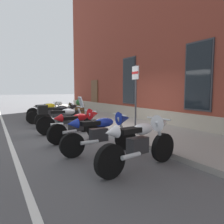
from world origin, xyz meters
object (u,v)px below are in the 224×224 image
at_px(motorcycle_black_sport, 61,114).
at_px(motorcycle_blue_sport, 104,131).
at_px(motorcycle_white_sport, 142,141).
at_px(motorcycle_yellow_naked, 49,113).
at_px(motorcycle_grey_naked, 46,110).
at_px(motorcycle_silver_touring, 63,119).
at_px(parking_sign, 136,89).
at_px(barrel_planter, 80,108).
at_px(motorcycle_red_sport, 79,124).

distance_m(motorcycle_black_sport, motorcycle_blue_sport, 4.38).
bearing_deg(motorcycle_white_sport, motorcycle_black_sport, -179.37).
bearing_deg(motorcycle_yellow_naked, motorcycle_grey_naked, 172.13).
xyz_separation_m(motorcycle_silver_touring, motorcycle_blue_sport, (2.92, 0.21, 0.00)).
relative_size(motorcycle_grey_naked, motorcycle_white_sport, 0.95).
bearing_deg(motorcycle_blue_sport, motorcycle_silver_touring, -175.88).
xyz_separation_m(motorcycle_black_sport, motorcycle_silver_touring, (1.46, -0.34, -0.01)).
height_order(motorcycle_silver_touring, motorcycle_white_sport, motorcycle_silver_touring).
xyz_separation_m(parking_sign, barrel_planter, (-5.64, 0.08, -1.06)).
height_order(motorcycle_red_sport, parking_sign, parking_sign).
bearing_deg(parking_sign, motorcycle_black_sport, -151.82).
xyz_separation_m(motorcycle_white_sport, parking_sign, (-2.60, 1.63, 1.04)).
relative_size(motorcycle_black_sport, motorcycle_silver_touring, 0.99).
height_order(motorcycle_black_sport, barrel_planter, barrel_planter).
distance_m(motorcycle_black_sport, barrel_planter, 3.05).
height_order(motorcycle_grey_naked, motorcycle_yellow_naked, motorcycle_yellow_naked).
height_order(motorcycle_black_sport, motorcycle_blue_sport, motorcycle_black_sport).
bearing_deg(motorcycle_yellow_naked, motorcycle_white_sport, 1.99).
bearing_deg(motorcycle_silver_touring, motorcycle_grey_naked, 175.41).
relative_size(motorcycle_black_sport, motorcycle_red_sport, 1.04).
height_order(motorcycle_black_sport, parking_sign, parking_sign).
height_order(motorcycle_black_sport, motorcycle_red_sport, motorcycle_black_sport).
distance_m(motorcycle_yellow_naked, motorcycle_black_sport, 1.55).
xyz_separation_m(motorcycle_blue_sport, motorcycle_white_sport, (1.37, 0.20, 0.01)).
height_order(motorcycle_white_sport, parking_sign, parking_sign).
relative_size(motorcycle_yellow_naked, motorcycle_black_sport, 1.00).
bearing_deg(motorcycle_blue_sport, motorcycle_yellow_naked, -179.47).
relative_size(motorcycle_silver_touring, parking_sign, 0.92).
xyz_separation_m(motorcycle_yellow_naked, motorcycle_blue_sport, (5.91, 0.06, 0.07)).
distance_m(motorcycle_grey_naked, motorcycle_silver_touring, 4.50).
xyz_separation_m(motorcycle_black_sport, motorcycle_blue_sport, (4.38, -0.14, -0.01)).
relative_size(motorcycle_grey_naked, motorcycle_red_sport, 1.02).
height_order(motorcycle_blue_sport, barrel_planter, barrel_planter).
xyz_separation_m(motorcycle_grey_naked, motorcycle_red_sport, (5.81, -0.21, 0.07)).
bearing_deg(motorcycle_silver_touring, barrel_planter, 151.82).
bearing_deg(motorcycle_blue_sport, motorcycle_grey_naked, 178.84).
relative_size(motorcycle_silver_touring, motorcycle_white_sport, 0.98).
xyz_separation_m(motorcycle_red_sport, barrel_planter, (-5.28, 1.97, 0.01)).
height_order(motorcycle_black_sport, motorcycle_white_sport, motorcycle_white_sport).
relative_size(motorcycle_red_sport, motorcycle_blue_sport, 0.95).
distance_m(motorcycle_yellow_naked, motorcycle_silver_touring, 3.00).
bearing_deg(barrel_planter, motorcycle_black_sport, -35.47).
relative_size(motorcycle_yellow_naked, motorcycle_silver_touring, 0.99).
bearing_deg(motorcycle_blue_sport, motorcycle_white_sport, 8.19).
relative_size(motorcycle_black_sport, parking_sign, 0.90).
xyz_separation_m(motorcycle_blue_sport, parking_sign, (-1.22, 1.83, 1.06)).
relative_size(motorcycle_grey_naked, parking_sign, 0.89).
relative_size(motorcycle_grey_naked, barrel_planter, 2.10).
height_order(motorcycle_blue_sport, motorcycle_white_sport, motorcycle_white_sport).
xyz_separation_m(motorcycle_black_sport, motorcycle_white_sport, (5.75, 0.06, 0.01)).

